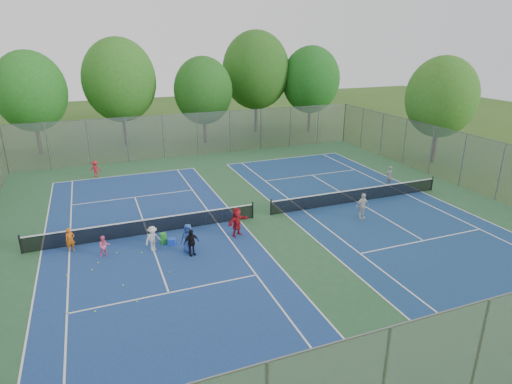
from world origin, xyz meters
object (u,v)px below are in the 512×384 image
(net_left, at_px, (147,227))
(instructor, at_px, (389,176))
(ball_hopper, at_px, (163,239))
(net_right, at_px, (357,196))
(ball_crate, at_px, (172,241))

(net_left, height_order, instructor, instructor)
(ball_hopper, bearing_deg, net_right, 6.44)
(ball_crate, height_order, ball_hopper, ball_hopper)
(net_left, height_order, ball_crate, net_left)
(net_left, relative_size, instructor, 8.33)
(ball_hopper, distance_m, instructor, 17.85)
(net_right, xyz_separation_m, ball_crate, (-12.96, -1.74, -0.29))
(net_right, distance_m, instructor, 4.60)
(net_left, relative_size, ball_hopper, 21.03)
(instructor, bearing_deg, ball_crate, 4.16)
(net_left, distance_m, ball_crate, 2.05)
(ball_hopper, bearing_deg, net_left, 112.67)
(net_left, height_order, ball_hopper, net_left)
(ball_crate, relative_size, ball_hopper, 0.64)
(instructor, bearing_deg, net_right, 17.85)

